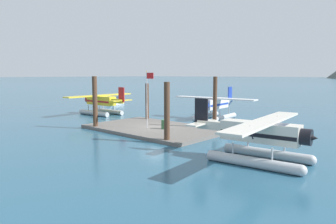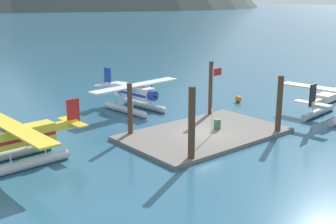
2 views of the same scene
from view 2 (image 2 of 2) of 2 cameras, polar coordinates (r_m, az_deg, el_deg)
name	(u,v)px [view 2 (image 2 of 2)]	position (r m, az deg, el deg)	size (l,w,h in m)	color
ground_plane	(204,136)	(35.17, 4.82, -3.17)	(1200.00, 1200.00, 0.00)	#285670
dock_platform	(204,134)	(35.13, 4.82, -2.93)	(13.23, 8.13, 0.30)	#66605B
piling_near_left	(192,125)	(28.77, 3.17, -1.76)	(0.48, 0.48, 5.29)	#4C3323
piling_near_right	(279,106)	(35.90, 14.59, 0.84)	(0.46, 0.46, 4.90)	#4C3323
piling_far_left	(130,110)	(34.33, -5.09, 0.23)	(0.41, 0.41, 4.43)	#4C3323
piling_far_right	(211,89)	(40.20, 5.70, 3.01)	(0.40, 0.40, 5.27)	#4C3323
flagpole	(214,93)	(33.60, 6.13, 2.58)	(0.95, 0.10, 5.50)	silver
fuel_drum	(217,124)	(35.86, 6.57, -1.62)	(0.62, 0.62, 0.88)	#33663D
mooring_buoy	(238,99)	(46.72, 9.33, 1.71)	(0.71, 0.71, 0.71)	orange
seaplane_white_bow_centre	(134,95)	(42.56, -4.51, 2.25)	(10.49, 7.96, 3.84)	#B7BABF
seaplane_yellow_port_fwd	(19,141)	(30.54, -19.21, -3.71)	(7.98, 10.45, 3.84)	#B7BABF
seaplane_cream_stbd_aft	(332,102)	(42.59, 21.03, 1.29)	(7.95, 10.49, 3.84)	#B7BABF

